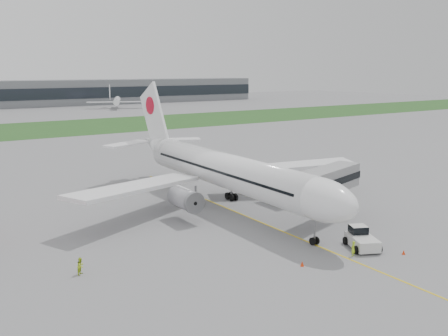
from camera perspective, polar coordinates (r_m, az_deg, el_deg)
ground at (r=70.60m, az=1.88°, el=-5.25°), size 600.00×600.00×0.00m
apron_markings at (r=66.75m, az=4.35°, el=-6.26°), size 70.00×70.00×0.04m
grass_strip at (r=180.76m, az=-20.57°, el=4.17°), size 600.00×50.00×0.02m
airliner at (r=73.16m, az=-0.29°, el=-0.09°), size 48.13×53.95×17.88m
pushback_tug at (r=59.50m, az=15.40°, el=-7.77°), size 4.45×5.20×2.33m
jet_bridge at (r=66.00m, az=10.99°, el=-1.77°), size 15.37×8.53×7.32m
safety_cone_left at (r=53.09m, az=8.93°, el=-10.76°), size 0.40×0.40×0.55m
safety_cone_right at (r=59.02m, az=19.85°, el=-9.04°), size 0.38×0.38×0.52m
ground_crew_near at (r=56.73m, az=14.53°, el=-8.91°), size 0.72×0.58×1.70m
ground_crew_far at (r=52.33m, az=-16.06°, el=-10.71°), size 1.07×1.06×1.75m
distant_aircraft_right at (r=265.00m, az=-12.10°, el=6.67°), size 38.29×36.37×11.59m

